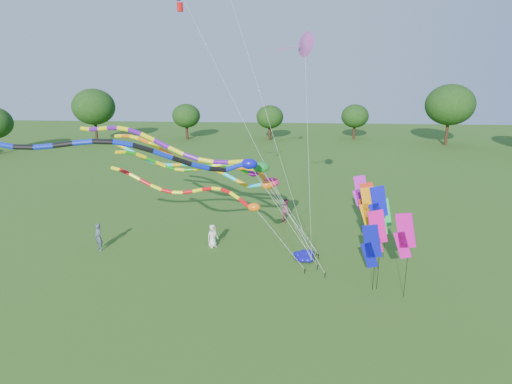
# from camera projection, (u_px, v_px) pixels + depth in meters

# --- Properties ---
(ground) EXTENTS (160.00, 160.00, 0.00)m
(ground) POSITION_uv_depth(u_px,v_px,m) (267.00, 295.00, 22.57)
(ground) COLOR #245717
(ground) RESTS_ON ground
(tree_ring) EXTENTS (121.13, 119.21, 9.65)m
(tree_ring) POSITION_uv_depth(u_px,v_px,m) (303.00, 193.00, 21.59)
(tree_ring) COLOR #382314
(tree_ring) RESTS_ON ground
(tube_kite_red) EXTENTS (11.97, 2.47, 6.18)m
(tube_kite_red) POSITION_uv_depth(u_px,v_px,m) (201.00, 193.00, 25.89)
(tube_kite_red) COLOR black
(tube_kite_red) RESTS_ON ground
(tube_kite_orange) EXTENTS (15.22, 6.76, 7.51)m
(tube_kite_orange) POSITION_uv_depth(u_px,v_px,m) (207.00, 162.00, 29.56)
(tube_kite_orange) COLOR black
(tube_kite_orange) RESTS_ON ground
(tube_kite_purple) EXTENTS (15.95, 5.20, 8.76)m
(tube_kite_purple) POSITION_uv_depth(u_px,v_px,m) (185.00, 150.00, 25.73)
(tube_kite_purple) COLOR black
(tube_kite_purple) RESTS_ON ground
(tube_kite_blue) EXTENTS (16.41, 4.81, 9.10)m
(tube_kite_blue) POSITION_uv_depth(u_px,v_px,m) (151.00, 155.00, 21.44)
(tube_kite_blue) COLOR black
(tube_kite_blue) RESTS_ON ground
(tube_kite_cyan) EXTENTS (14.06, 3.86, 7.06)m
(tube_kite_cyan) POSITION_uv_depth(u_px,v_px,m) (204.00, 170.00, 28.33)
(tube_kite_cyan) COLOR black
(tube_kite_cyan) RESTS_ON ground
(tube_kite_green) EXTENTS (11.97, 3.35, 6.95)m
(tube_kite_green) POSITION_uv_depth(u_px,v_px,m) (207.00, 167.00, 29.35)
(tube_kite_green) COLOR black
(tube_kite_green) RESTS_ON ground
(delta_kite_high_c) EXTENTS (3.27, 4.19, 13.87)m
(delta_kite_high_c) POSITION_uv_depth(u_px,v_px,m) (305.00, 44.00, 25.76)
(delta_kite_high_c) COLOR black
(delta_kite_high_c) RESTS_ON ground
(banner_pole_blue_b) EXTENTS (1.16, 0.15, 5.19)m
(banner_pole_blue_b) POSITION_uv_depth(u_px,v_px,m) (378.00, 207.00, 24.58)
(banner_pole_blue_b) COLOR black
(banner_pole_blue_b) RESTS_ON ground
(banner_pole_red) EXTENTS (1.16, 0.12, 4.80)m
(banner_pole_red) POSITION_uv_depth(u_px,v_px,m) (367.00, 201.00, 26.93)
(banner_pole_red) COLOR black
(banner_pole_red) RESTS_ON ground
(banner_pole_magenta_a) EXTENTS (1.16, 0.13, 4.56)m
(banner_pole_magenta_a) POSITION_uv_depth(u_px,v_px,m) (377.00, 232.00, 22.39)
(banner_pole_magenta_a) COLOR black
(banner_pole_magenta_a) RESTS_ON ground
(banner_pole_orange) EXTENTS (1.15, 0.36, 5.07)m
(banner_pole_orange) POSITION_uv_depth(u_px,v_px,m) (369.00, 207.00, 24.89)
(banner_pole_orange) COLOR black
(banner_pole_orange) RESTS_ON ground
(banner_pole_blue_a) EXTENTS (1.15, 0.34, 3.77)m
(banner_pole_blue_a) POSITION_uv_depth(u_px,v_px,m) (371.00, 246.00, 22.55)
(banner_pole_blue_a) COLOR black
(banner_pole_blue_a) RESTS_ON ground
(banner_pole_magenta_b) EXTENTS (1.11, 0.48, 4.65)m
(banner_pole_magenta_b) POSITION_uv_depth(u_px,v_px,m) (405.00, 236.00, 21.61)
(banner_pole_magenta_b) COLOR black
(banner_pole_magenta_b) RESTS_ON ground
(banner_pole_green) EXTENTS (1.16, 0.19, 3.98)m
(banner_pole_green) POSITION_uv_depth(u_px,v_px,m) (383.00, 217.00, 26.37)
(banner_pole_green) COLOR black
(banner_pole_green) RESTS_ON ground
(banner_pole_violet) EXTENTS (1.16, 0.22, 4.51)m
(banner_pole_violet) POSITION_uv_depth(u_px,v_px,m) (360.00, 192.00, 29.98)
(banner_pole_violet) COLOR black
(banner_pole_violet) RESTS_ON ground
(blue_nylon_heap) EXTENTS (1.50, 1.52, 0.53)m
(blue_nylon_heap) POSITION_uv_depth(u_px,v_px,m) (301.00, 255.00, 27.02)
(blue_nylon_heap) COLOR #0E0B99
(blue_nylon_heap) RESTS_ON ground
(person_a) EXTENTS (0.91, 0.88, 1.58)m
(person_a) POSITION_uv_depth(u_px,v_px,m) (213.00, 236.00, 28.65)
(person_a) COLOR silver
(person_a) RESTS_ON ground
(person_b) EXTENTS (0.80, 0.76, 1.85)m
(person_b) POSITION_uv_depth(u_px,v_px,m) (98.00, 237.00, 28.09)
(person_b) COLOR #424D5D
(person_b) RESTS_ON ground
(person_c) EXTENTS (0.73, 0.91, 1.82)m
(person_c) POSITION_uv_depth(u_px,v_px,m) (286.00, 210.00, 33.64)
(person_c) COLOR brown
(person_c) RESTS_ON ground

